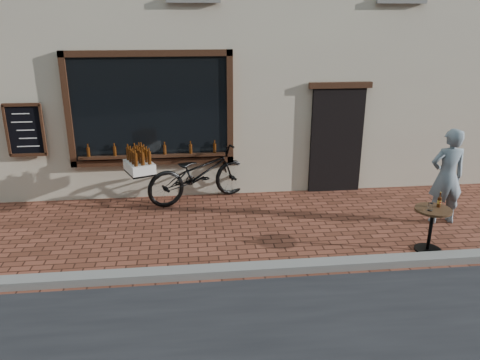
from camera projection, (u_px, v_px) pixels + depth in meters
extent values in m
plane|color=#53291A|center=(276.00, 279.00, 6.71)|extent=(90.00, 90.00, 0.00)
cube|color=slate|center=(274.00, 268.00, 6.88)|extent=(90.00, 0.25, 0.12)
cube|color=black|center=(150.00, 109.00, 9.14)|extent=(3.00, 0.06, 2.00)
cube|color=black|center=(147.00, 53.00, 8.77)|extent=(3.24, 0.10, 0.12)
cube|color=black|center=(154.00, 161.00, 9.47)|extent=(3.24, 0.10, 0.12)
cube|color=black|center=(68.00, 111.00, 8.95)|extent=(0.12, 0.10, 2.24)
cube|color=black|center=(230.00, 108.00, 9.28)|extent=(0.12, 0.10, 2.24)
cube|color=black|center=(153.00, 156.00, 9.38)|extent=(2.90, 0.16, 0.05)
cube|color=black|center=(336.00, 141.00, 9.80)|extent=(1.10, 0.10, 2.20)
cube|color=black|center=(341.00, 85.00, 9.39)|extent=(1.30, 0.10, 0.12)
cube|color=black|center=(25.00, 130.00, 8.99)|extent=(0.62, 0.04, 0.92)
cylinder|color=#3D1C07|center=(89.00, 152.00, 9.20)|extent=(0.06, 0.06, 0.19)
cylinder|color=#3D1C07|center=(114.00, 151.00, 9.26)|extent=(0.06, 0.06, 0.19)
cylinder|color=#3D1C07|center=(140.00, 150.00, 9.31)|extent=(0.06, 0.06, 0.19)
cylinder|color=#3D1C07|center=(165.00, 150.00, 9.36)|extent=(0.06, 0.06, 0.19)
cylinder|color=#3D1C07|center=(190.00, 149.00, 9.42)|extent=(0.06, 0.06, 0.19)
cylinder|color=#3D1C07|center=(215.00, 148.00, 9.47)|extent=(0.06, 0.06, 0.19)
imported|color=black|center=(199.00, 173.00, 9.42)|extent=(2.33, 1.56, 1.16)
cube|color=black|center=(140.00, 172.00, 8.79)|extent=(0.64, 0.74, 0.04)
cube|color=silver|center=(139.00, 167.00, 8.75)|extent=(0.65, 0.76, 0.18)
cylinder|color=#3D1C07|center=(149.00, 158.00, 8.55)|extent=(0.07, 0.07, 0.24)
cylinder|color=#3D1C07|center=(142.00, 159.00, 8.49)|extent=(0.07, 0.07, 0.24)
cylinder|color=#3D1C07|center=(136.00, 160.00, 8.43)|extent=(0.07, 0.07, 0.24)
cylinder|color=#3D1C07|center=(147.00, 156.00, 8.68)|extent=(0.07, 0.07, 0.24)
cylinder|color=#3D1C07|center=(140.00, 157.00, 8.62)|extent=(0.07, 0.07, 0.24)
cylinder|color=#3D1C07|center=(133.00, 158.00, 8.56)|extent=(0.07, 0.07, 0.24)
cylinder|color=#3D1C07|center=(144.00, 154.00, 8.80)|extent=(0.07, 0.07, 0.24)
cylinder|color=#3D1C07|center=(137.00, 155.00, 8.74)|extent=(0.07, 0.07, 0.24)
cylinder|color=#3D1C07|center=(131.00, 156.00, 8.68)|extent=(0.07, 0.07, 0.24)
cylinder|color=#3D1C07|center=(141.00, 152.00, 8.93)|extent=(0.07, 0.07, 0.24)
cylinder|color=#3D1C07|center=(135.00, 153.00, 8.87)|extent=(0.07, 0.07, 0.24)
cylinder|color=#3D1C07|center=(128.00, 154.00, 8.81)|extent=(0.07, 0.07, 0.24)
cylinder|color=black|center=(427.00, 249.00, 7.52)|extent=(0.41, 0.41, 0.03)
cylinder|color=black|center=(430.00, 230.00, 7.41)|extent=(0.06, 0.06, 0.66)
cylinder|color=black|center=(433.00, 210.00, 7.30)|extent=(0.56, 0.56, 0.04)
cylinder|color=gold|center=(439.00, 202.00, 7.33)|extent=(0.06, 0.06, 0.06)
cylinder|color=white|center=(430.00, 207.00, 7.20)|extent=(0.07, 0.07, 0.12)
imported|color=slate|center=(447.00, 177.00, 8.29)|extent=(0.64, 0.42, 1.75)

